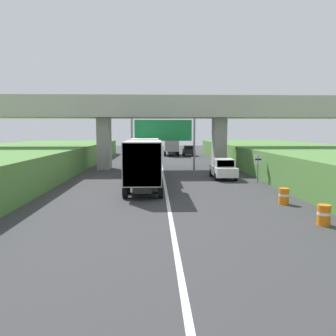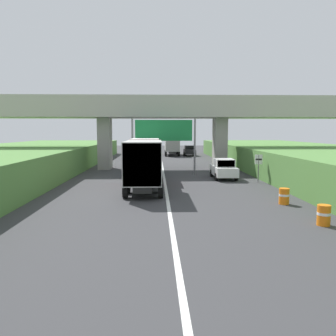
{
  "view_description": "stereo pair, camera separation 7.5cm",
  "coord_description": "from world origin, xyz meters",
  "px_view_note": "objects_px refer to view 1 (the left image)",
  "views": [
    {
      "loc": [
        -0.69,
        2.8,
        4.06
      ],
      "look_at": [
        0.0,
        21.82,
        2.0
      ],
      "focal_mm": 36.41,
      "sensor_mm": 36.0,
      "label": 1
    },
    {
      "loc": [
        -0.61,
        2.8,
        4.06
      ],
      "look_at": [
        0.0,
        21.82,
        2.0
      ],
      "focal_mm": 36.41,
      "sensor_mm": 36.0,
      "label": 2
    }
  ],
  "objects_px": {
    "car_black": "(189,151)",
    "car_white": "(223,169)",
    "overhead_highway_sign": "(163,134)",
    "speed_limit_sign": "(258,164)",
    "truck_blue": "(145,156)",
    "construction_barrel_2": "(324,215)",
    "construction_barrel_3": "(284,196)",
    "truck_red": "(144,163)",
    "truck_orange": "(171,144)"
  },
  "relations": [
    {
      "from": "car_black",
      "to": "car_white",
      "type": "bearing_deg",
      "value": -89.36
    },
    {
      "from": "overhead_highway_sign",
      "to": "speed_limit_sign",
      "type": "bearing_deg",
      "value": -32.14
    },
    {
      "from": "speed_limit_sign",
      "to": "truck_blue",
      "type": "distance_m",
      "value": 9.6
    },
    {
      "from": "overhead_highway_sign",
      "to": "speed_limit_sign",
      "type": "xyz_separation_m",
      "value": [
        7.4,
        -4.65,
        -2.34
      ]
    },
    {
      "from": "construction_barrel_2",
      "to": "construction_barrel_3",
      "type": "distance_m",
      "value": 4.32
    },
    {
      "from": "truck_blue",
      "to": "construction_barrel_2",
      "type": "xyz_separation_m",
      "value": [
        8.19,
        -15.61,
        -1.47
      ]
    },
    {
      "from": "truck_red",
      "to": "car_white",
      "type": "relative_size",
      "value": 1.78
    },
    {
      "from": "truck_red",
      "to": "truck_blue",
      "type": "height_order",
      "value": "same"
    },
    {
      "from": "overhead_highway_sign",
      "to": "truck_orange",
      "type": "xyz_separation_m",
      "value": [
        1.88,
        26.1,
        -1.88
      ]
    },
    {
      "from": "truck_blue",
      "to": "truck_orange",
      "type": "bearing_deg",
      "value": 82.77
    },
    {
      "from": "overhead_highway_sign",
      "to": "car_white",
      "type": "xyz_separation_m",
      "value": [
        5.09,
        -2.34,
        -2.96
      ]
    },
    {
      "from": "overhead_highway_sign",
      "to": "truck_blue",
      "type": "xyz_separation_m",
      "value": [
        -1.61,
        -1.37,
        -1.88
      ]
    },
    {
      "from": "speed_limit_sign",
      "to": "construction_barrel_3",
      "type": "height_order",
      "value": "speed_limit_sign"
    },
    {
      "from": "truck_orange",
      "to": "speed_limit_sign",
      "type": "bearing_deg",
      "value": -79.82
    },
    {
      "from": "truck_orange",
      "to": "truck_blue",
      "type": "bearing_deg",
      "value": -97.23
    },
    {
      "from": "overhead_highway_sign",
      "to": "truck_blue",
      "type": "height_order",
      "value": "overhead_highway_sign"
    },
    {
      "from": "overhead_highway_sign",
      "to": "truck_red",
      "type": "height_order",
      "value": "overhead_highway_sign"
    },
    {
      "from": "car_white",
      "to": "speed_limit_sign",
      "type": "bearing_deg",
      "value": -44.9
    },
    {
      "from": "truck_orange",
      "to": "construction_barrel_3",
      "type": "relative_size",
      "value": 8.11
    },
    {
      "from": "speed_limit_sign",
      "to": "overhead_highway_sign",
      "type": "bearing_deg",
      "value": 147.86
    },
    {
      "from": "speed_limit_sign",
      "to": "car_white",
      "type": "height_order",
      "value": "speed_limit_sign"
    },
    {
      "from": "truck_blue",
      "to": "car_white",
      "type": "xyz_separation_m",
      "value": [
        6.69,
        -0.97,
        -1.08
      ]
    },
    {
      "from": "truck_red",
      "to": "car_black",
      "type": "height_order",
      "value": "truck_red"
    },
    {
      "from": "car_black",
      "to": "truck_red",
      "type": "bearing_deg",
      "value": -100.61
    },
    {
      "from": "speed_limit_sign",
      "to": "construction_barrel_2",
      "type": "xyz_separation_m",
      "value": [
        -0.82,
        -12.34,
        -1.02
      ]
    },
    {
      "from": "construction_barrel_2",
      "to": "overhead_highway_sign",
      "type": "bearing_deg",
      "value": 111.17
    },
    {
      "from": "speed_limit_sign",
      "to": "construction_barrel_2",
      "type": "height_order",
      "value": "speed_limit_sign"
    },
    {
      "from": "truck_blue",
      "to": "car_black",
      "type": "distance_m",
      "value": 27.2
    },
    {
      "from": "truck_orange",
      "to": "construction_barrel_3",
      "type": "xyz_separation_m",
      "value": [
        4.59,
        -38.77,
        -1.47
      ]
    },
    {
      "from": "construction_barrel_3",
      "to": "car_white",
      "type": "bearing_deg",
      "value": 97.61
    },
    {
      "from": "car_black",
      "to": "construction_barrel_3",
      "type": "distance_m",
      "value": 37.76
    },
    {
      "from": "overhead_highway_sign",
      "to": "truck_blue",
      "type": "bearing_deg",
      "value": -139.5
    },
    {
      "from": "truck_red",
      "to": "construction_barrel_2",
      "type": "xyz_separation_m",
      "value": [
        8.06,
        -8.6,
        -1.47
      ]
    },
    {
      "from": "overhead_highway_sign",
      "to": "truck_orange",
      "type": "bearing_deg",
      "value": 85.88
    },
    {
      "from": "speed_limit_sign",
      "to": "truck_red",
      "type": "relative_size",
      "value": 0.31
    },
    {
      "from": "truck_orange",
      "to": "truck_red",
      "type": "bearing_deg",
      "value": -95.56
    },
    {
      "from": "speed_limit_sign",
      "to": "construction_barrel_3",
      "type": "bearing_deg",
      "value": -96.64
    },
    {
      "from": "truck_blue",
      "to": "car_white",
      "type": "distance_m",
      "value": 6.85
    },
    {
      "from": "truck_red",
      "to": "overhead_highway_sign",
      "type": "bearing_deg",
      "value": 80.0
    },
    {
      "from": "truck_red",
      "to": "truck_blue",
      "type": "bearing_deg",
      "value": 91.06
    },
    {
      "from": "truck_orange",
      "to": "car_black",
      "type": "height_order",
      "value": "truck_orange"
    },
    {
      "from": "construction_barrel_3",
      "to": "truck_red",
      "type": "bearing_deg",
      "value": 151.64
    },
    {
      "from": "overhead_highway_sign",
      "to": "speed_limit_sign",
      "type": "relative_size",
      "value": 2.64
    },
    {
      "from": "overhead_highway_sign",
      "to": "construction_barrel_3",
      "type": "relative_size",
      "value": 6.53
    },
    {
      "from": "truck_red",
      "to": "construction_barrel_3",
      "type": "relative_size",
      "value": 8.11
    },
    {
      "from": "car_black",
      "to": "speed_limit_sign",
      "type": "bearing_deg",
      "value": -84.96
    },
    {
      "from": "construction_barrel_3",
      "to": "truck_orange",
      "type": "bearing_deg",
      "value": 96.75
    },
    {
      "from": "overhead_highway_sign",
      "to": "car_black",
      "type": "distance_m",
      "value": 25.67
    },
    {
      "from": "speed_limit_sign",
      "to": "car_white",
      "type": "xyz_separation_m",
      "value": [
        -2.31,
        2.31,
        -0.62
      ]
    },
    {
      "from": "car_white",
      "to": "construction_barrel_3",
      "type": "relative_size",
      "value": 4.56
    }
  ]
}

